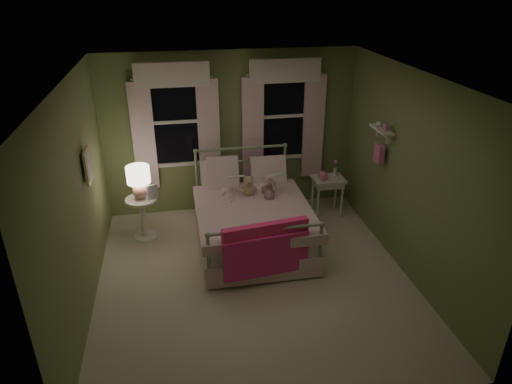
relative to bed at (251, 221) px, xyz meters
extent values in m
plane|color=beige|center=(-0.12, -0.86, -0.38)|extent=(4.20, 4.20, 0.00)
plane|color=white|center=(-0.12, -0.86, 2.22)|extent=(4.20, 4.20, 0.00)
plane|color=olive|center=(-0.12, 1.24, 0.92)|extent=(4.00, 0.00, 4.00)
plane|color=olive|center=(-0.12, -2.96, 0.92)|extent=(4.00, 0.00, 4.00)
plane|color=olive|center=(-2.12, -0.86, 0.92)|extent=(0.00, 4.20, 4.20)
plane|color=olive|center=(1.88, -0.86, 0.92)|extent=(0.00, 4.20, 4.20)
cube|color=white|center=(0.01, -0.02, 0.04)|extent=(1.44, 1.94, 0.26)
cube|color=white|center=(0.01, -0.02, -0.20)|extent=(1.54, 2.02, 0.30)
cube|color=white|center=(0.01, -0.17, 0.22)|extent=(1.58, 1.75, 0.14)
cylinder|color=#9EB793|center=(-0.68, -0.02, -0.08)|extent=(0.04, 1.90, 0.04)
cylinder|color=#9EB793|center=(0.70, -0.02, -0.08)|extent=(0.04, 1.90, 0.04)
cylinder|color=#9EB793|center=(-0.70, 0.95, 0.20)|extent=(0.04, 0.04, 1.15)
cylinder|color=#9EB793|center=(0.72, 0.95, 0.20)|extent=(0.04, 0.04, 1.15)
sphere|color=#9EB793|center=(-0.70, 0.95, 0.77)|extent=(0.07, 0.07, 0.07)
sphere|color=#9EB793|center=(0.72, 0.95, 0.77)|extent=(0.07, 0.07, 0.07)
cylinder|color=#9EB793|center=(0.01, 0.95, 0.77)|extent=(1.42, 0.04, 0.04)
cylinder|color=#9EB793|center=(0.01, 0.95, 0.55)|extent=(1.38, 0.03, 0.03)
cylinder|color=#9EB793|center=(-0.70, -0.99, 0.02)|extent=(0.04, 0.04, 0.80)
cylinder|color=#9EB793|center=(0.72, -0.99, 0.02)|extent=(0.04, 0.04, 0.80)
sphere|color=#9EB793|center=(-0.70, -0.99, 0.42)|extent=(0.07, 0.07, 0.07)
sphere|color=#9EB793|center=(0.72, -0.99, 0.42)|extent=(0.07, 0.07, 0.07)
cylinder|color=#9EB793|center=(0.01, -0.99, 0.42)|extent=(1.42, 0.04, 0.04)
cube|color=white|center=(-0.37, 0.68, 0.42)|extent=(0.55, 0.32, 0.57)
cube|color=white|center=(0.39, 0.68, 0.42)|extent=(0.55, 0.32, 0.57)
cube|color=white|center=(-0.32, 0.68, 0.50)|extent=(0.48, 0.30, 0.51)
cube|color=#FF3177|center=(0.01, -0.99, 0.34)|extent=(1.10, 0.25, 0.32)
cube|color=#F12F8A|center=(0.01, -1.06, 0.07)|extent=(1.10, 0.17, 0.55)
imported|color=#F7D1DD|center=(-0.27, 0.43, 0.56)|extent=(0.27, 0.18, 0.74)
imported|color=#F7D1DD|center=(0.29, 0.43, 0.59)|extent=(0.41, 0.33, 0.80)
imported|color=beige|center=(-0.27, 0.18, 0.59)|extent=(0.20, 0.12, 0.26)
imported|color=beige|center=(0.29, 0.18, 0.54)|extent=(0.23, 0.19, 0.26)
sphere|color=tan|center=(0.01, 0.28, 0.37)|extent=(0.20, 0.20, 0.20)
sphere|color=tan|center=(0.01, 0.26, 0.51)|extent=(0.14, 0.14, 0.14)
sphere|color=tan|center=(-0.04, 0.26, 0.57)|extent=(0.05, 0.05, 0.05)
sphere|color=tan|center=(0.05, 0.26, 0.57)|extent=(0.05, 0.05, 0.05)
sphere|color=tan|center=(-0.07, 0.25, 0.39)|extent=(0.08, 0.08, 0.08)
sphere|color=tan|center=(0.09, 0.25, 0.39)|extent=(0.08, 0.08, 0.08)
sphere|color=#8C6B51|center=(0.01, 0.21, 0.51)|extent=(0.05, 0.05, 0.05)
cylinder|color=white|center=(-1.55, 0.47, 0.25)|extent=(0.46, 0.46, 0.04)
cylinder|color=white|center=(-1.55, 0.47, -0.06)|extent=(0.08, 0.08, 0.60)
cylinder|color=white|center=(-1.55, 0.47, -0.36)|extent=(0.34, 0.34, 0.03)
sphere|color=pink|center=(-1.55, 0.47, 0.39)|extent=(0.22, 0.22, 0.22)
cylinder|color=pink|center=(-1.55, 0.47, 0.51)|extent=(0.03, 0.03, 0.13)
cylinder|color=#FFEAC6|center=(-1.55, 0.47, 0.65)|extent=(0.33, 0.33, 0.25)
imported|color=beige|center=(-1.45, 0.39, 0.28)|extent=(0.23, 0.26, 0.02)
cube|color=white|center=(1.38, 0.68, 0.25)|extent=(0.50, 0.40, 0.04)
cube|color=white|center=(1.38, 0.68, 0.18)|extent=(0.44, 0.34, 0.08)
cylinder|color=white|center=(1.18, 0.53, -0.07)|extent=(0.04, 0.04, 0.60)
cylinder|color=white|center=(1.58, 0.53, -0.07)|extent=(0.04, 0.04, 0.60)
cylinder|color=white|center=(1.18, 0.83, -0.07)|extent=(0.04, 0.04, 0.60)
cylinder|color=white|center=(1.58, 0.83, -0.07)|extent=(0.04, 0.04, 0.60)
sphere|color=pink|center=(1.28, 0.68, 0.33)|extent=(0.14, 0.14, 0.14)
cube|color=pink|center=(1.28, 0.59, 0.31)|extent=(0.11, 0.07, 0.04)
cylinder|color=white|center=(1.50, 0.73, 0.34)|extent=(0.05, 0.05, 0.14)
cylinder|color=#4C7F3F|center=(1.50, 0.73, 0.45)|extent=(0.01, 0.01, 0.12)
sphere|color=pink|center=(1.50, 0.73, 0.52)|extent=(0.06, 0.06, 0.06)
cube|color=black|center=(-0.97, 1.23, 1.17)|extent=(0.76, 0.02, 1.35)
cube|color=white|center=(-0.97, 1.21, 1.87)|extent=(0.84, 0.05, 0.06)
cube|color=white|center=(-0.97, 1.21, 0.47)|extent=(0.84, 0.05, 0.06)
cube|color=white|center=(-1.37, 1.21, 1.17)|extent=(0.06, 0.05, 1.40)
cube|color=white|center=(-0.57, 1.21, 1.17)|extent=(0.06, 0.05, 1.40)
cube|color=white|center=(-0.97, 1.21, 1.17)|extent=(0.76, 0.04, 0.05)
cube|color=white|center=(-1.47, 1.16, 0.97)|extent=(0.34, 0.06, 1.70)
cube|color=white|center=(-0.47, 1.16, 0.97)|extent=(0.34, 0.06, 1.70)
cube|color=white|center=(-0.97, 1.14, 1.90)|extent=(1.10, 0.08, 0.36)
cylinder|color=white|center=(-0.97, 1.18, 1.84)|extent=(1.20, 0.03, 0.03)
cube|color=black|center=(0.73, 1.23, 1.17)|extent=(0.76, 0.02, 1.35)
cube|color=white|center=(0.73, 1.21, 1.87)|extent=(0.84, 0.05, 0.06)
cube|color=white|center=(0.73, 1.21, 0.47)|extent=(0.84, 0.05, 0.06)
cube|color=white|center=(0.33, 1.21, 1.17)|extent=(0.06, 0.05, 1.40)
cube|color=white|center=(1.13, 1.21, 1.17)|extent=(0.06, 0.05, 1.40)
cube|color=white|center=(0.73, 1.21, 1.17)|extent=(0.76, 0.04, 0.05)
cube|color=white|center=(0.23, 1.16, 0.97)|extent=(0.34, 0.06, 1.70)
cube|color=silver|center=(1.23, 1.16, 0.97)|extent=(0.34, 0.06, 1.70)
cube|color=white|center=(0.73, 1.14, 1.90)|extent=(1.10, 0.08, 0.36)
cylinder|color=white|center=(0.73, 1.18, 1.84)|extent=(1.20, 0.03, 0.03)
cube|color=white|center=(1.77, -0.16, 1.32)|extent=(0.15, 0.50, 0.03)
cube|color=white|center=(1.81, -0.31, 1.24)|extent=(0.06, 0.03, 0.14)
cube|color=white|center=(1.81, -0.01, 1.24)|extent=(0.06, 0.03, 0.14)
cylinder|color=pink|center=(1.77, -0.26, 1.39)|extent=(0.06, 0.06, 0.10)
sphere|color=white|center=(1.77, -0.06, 1.37)|extent=(0.08, 0.08, 0.08)
cube|color=pink|center=(1.78, -0.16, 0.97)|extent=(0.08, 0.18, 0.26)
cube|color=beige|center=(-2.07, -0.26, 1.12)|extent=(0.03, 0.32, 0.42)
cube|color=silver|center=(-2.05, -0.26, 1.12)|extent=(0.01, 0.25, 0.34)
camera|label=1|loc=(-0.99, -5.68, 3.24)|focal=32.00mm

